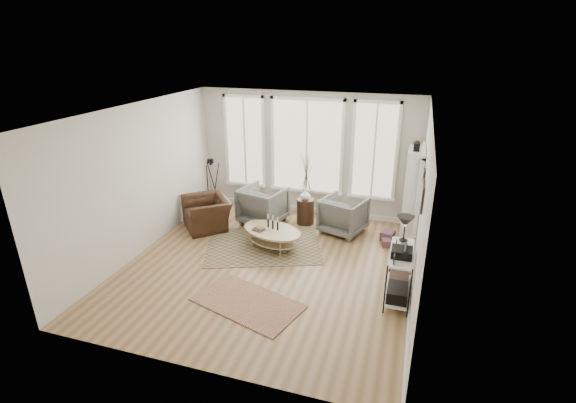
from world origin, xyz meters
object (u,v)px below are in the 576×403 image
(bookcase, at_px, (412,192))
(side_table, at_px, (306,191))
(accent_chair, at_px, (207,213))
(coffee_table, at_px, (272,234))
(armchair_left, at_px, (263,205))
(armchair_right, at_px, (343,215))
(low_shelf, at_px, (400,269))

(bookcase, xyz_separation_m, side_table, (-2.28, -0.15, -0.16))
(accent_chair, bearing_deg, coffee_table, 31.24)
(bookcase, distance_m, armchair_left, 3.28)
(armchair_left, relative_size, armchair_right, 1.07)
(coffee_table, xyz_separation_m, armchair_left, (-0.60, 1.13, 0.11))
(side_table, bearing_deg, bookcase, 3.81)
(armchair_left, bearing_deg, low_shelf, 159.23)
(bookcase, bearing_deg, accent_chair, -166.92)
(armchair_right, distance_m, accent_chair, 3.04)
(armchair_left, distance_m, side_table, 1.03)
(coffee_table, xyz_separation_m, accent_chair, (-1.72, 0.52, 0.02))
(bookcase, relative_size, coffee_table, 1.39)
(armchair_left, distance_m, accent_chair, 1.28)
(armchair_left, height_order, armchair_right, armchair_left)
(low_shelf, xyz_separation_m, accent_chair, (-4.28, 1.51, -0.17))
(coffee_table, bearing_deg, side_table, 76.35)
(coffee_table, height_order, accent_chair, accent_chair)
(coffee_table, xyz_separation_m, side_table, (0.33, 1.38, 0.48))
(low_shelf, height_order, side_table, side_table)
(side_table, bearing_deg, coffee_table, -103.65)
(bookcase, xyz_separation_m, accent_chair, (-4.33, -1.01, -0.61))
(bookcase, bearing_deg, low_shelf, -91.28)
(side_table, bearing_deg, armchair_left, -165.22)
(bookcase, xyz_separation_m, low_shelf, (-0.06, -2.52, -0.44))
(armchair_left, xyz_separation_m, accent_chair, (-1.12, -0.61, -0.09))
(coffee_table, relative_size, accent_chair, 1.41)
(armchair_right, bearing_deg, bookcase, -147.38)
(low_shelf, distance_m, side_table, 3.26)
(accent_chair, bearing_deg, low_shelf, 28.60)
(armchair_right, height_order, side_table, side_table)
(coffee_table, height_order, armchair_left, armchair_left)
(bookcase, bearing_deg, armchair_right, -165.45)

